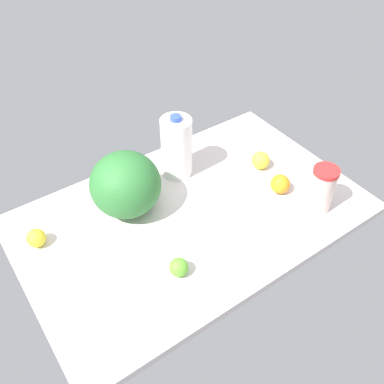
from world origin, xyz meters
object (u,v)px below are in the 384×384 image
(milk_jug, at_px, (177,147))
(orange_beside_bowl, at_px, (280,184))
(tumbler_cup, at_px, (322,189))
(lime_by_jug, at_px, (179,267))
(lemon_near_front, at_px, (36,238))
(watermelon, at_px, (126,184))
(lemon_far_back, at_px, (261,160))

(milk_jug, bearing_deg, orange_beside_bowl, -51.38)
(tumbler_cup, bearing_deg, lime_by_jug, 175.46)
(milk_jug, distance_m, lemon_near_front, 0.59)
(watermelon, relative_size, lime_by_jug, 4.06)
(lemon_near_front, height_order, orange_beside_bowl, orange_beside_bowl)
(lemon_near_front, xyz_separation_m, lime_by_jug, (0.32, -0.36, -0.00))
(watermelon, height_order, milk_jug, milk_jug)
(tumbler_cup, height_order, lemon_far_back, tumbler_cup)
(milk_jug, xyz_separation_m, lemon_near_front, (-0.58, -0.04, -0.09))
(watermelon, distance_m, milk_jug, 0.26)
(orange_beside_bowl, xyz_separation_m, lemon_far_back, (0.03, 0.15, -0.00))
(tumbler_cup, height_order, lime_by_jug, tumbler_cup)
(lemon_near_front, distance_m, lime_by_jug, 0.48)
(lemon_near_front, bearing_deg, milk_jug, 4.19)
(milk_jug, bearing_deg, watermelon, -165.36)
(lemon_near_front, distance_m, orange_beside_bowl, 0.87)
(tumbler_cup, relative_size, lime_by_jug, 2.93)
(watermelon, bearing_deg, lime_by_jug, -91.86)
(orange_beside_bowl, bearing_deg, lemon_near_front, 162.02)
(milk_jug, xyz_separation_m, orange_beside_bowl, (0.25, -0.31, -0.09))
(watermelon, height_order, lemon_far_back, watermelon)
(tumbler_cup, xyz_separation_m, orange_beside_bowl, (-0.05, 0.14, -0.05))
(milk_jug, bearing_deg, lemon_far_back, -30.17)
(lime_by_jug, bearing_deg, watermelon, 88.14)
(watermelon, xyz_separation_m, milk_jug, (0.25, 0.07, 0.01))
(tumbler_cup, relative_size, lemon_far_back, 2.48)
(watermelon, relative_size, orange_beside_bowl, 3.37)
(orange_beside_bowl, height_order, lime_by_jug, orange_beside_bowl)
(orange_beside_bowl, relative_size, lemon_far_back, 1.02)
(milk_jug, distance_m, orange_beside_bowl, 0.41)
(lemon_near_front, xyz_separation_m, lemon_far_back, (0.86, -0.12, 0.00))
(lemon_near_front, bearing_deg, watermelon, -4.15)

